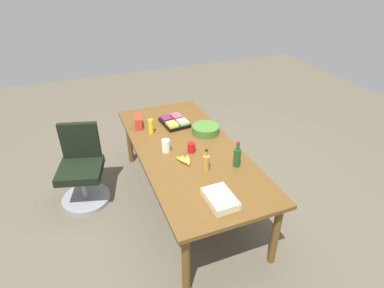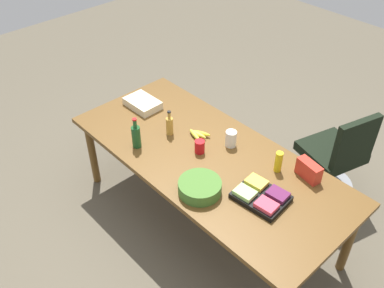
{
  "view_description": "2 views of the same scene",
  "coord_description": "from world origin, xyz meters",
  "px_view_note": "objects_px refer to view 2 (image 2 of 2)",
  "views": [
    {
      "loc": [
        -2.72,
        1.03,
        2.55
      ],
      "look_at": [
        -0.01,
        -0.05,
        0.79
      ],
      "focal_mm": 29.72,
      "sensor_mm": 36.0,
      "label": 1
    },
    {
      "loc": [
        1.81,
        -1.85,
        2.96
      ],
      "look_at": [
        -0.12,
        -0.06,
        0.83
      ],
      "focal_mm": 40.31,
      "sensor_mm": 36.0,
      "label": 2
    }
  ],
  "objects_px": {
    "chip_bag_red": "(309,170)",
    "mustard_bottle": "(278,162)",
    "mayo_jar": "(231,139)",
    "red_solo_cup": "(200,147)",
    "salad_bowl": "(200,187)",
    "fruit_platter": "(261,196)",
    "banana_bunch": "(198,134)",
    "dressing_bottle": "(170,125)",
    "conference_table": "(208,162)",
    "office_chair": "(333,161)",
    "wine_bottle": "(136,136)",
    "sheet_cake": "(143,103)"
  },
  "relations": [
    {
      "from": "conference_table",
      "to": "office_chair",
      "type": "relative_size",
      "value": 2.56
    },
    {
      "from": "red_solo_cup",
      "to": "office_chair",
      "type": "bearing_deg",
      "value": 61.85
    },
    {
      "from": "wine_bottle",
      "to": "mustard_bottle",
      "type": "bearing_deg",
      "value": 32.26
    },
    {
      "from": "salad_bowl",
      "to": "banana_bunch",
      "type": "height_order",
      "value": "salad_bowl"
    },
    {
      "from": "fruit_platter",
      "to": "salad_bowl",
      "type": "distance_m",
      "value": 0.44
    },
    {
      "from": "salad_bowl",
      "to": "chip_bag_red",
      "type": "bearing_deg",
      "value": 57.88
    },
    {
      "from": "conference_table",
      "to": "fruit_platter",
      "type": "height_order",
      "value": "fruit_platter"
    },
    {
      "from": "sheet_cake",
      "to": "red_solo_cup",
      "type": "bearing_deg",
      "value": -4.53
    },
    {
      "from": "dressing_bottle",
      "to": "salad_bowl",
      "type": "xyz_separation_m",
      "value": [
        0.67,
        -0.29,
        -0.04
      ]
    },
    {
      "from": "wine_bottle",
      "to": "office_chair",
      "type": "bearing_deg",
      "value": 55.33
    },
    {
      "from": "conference_table",
      "to": "fruit_platter",
      "type": "distance_m",
      "value": 0.6
    },
    {
      "from": "fruit_platter",
      "to": "mustard_bottle",
      "type": "relative_size",
      "value": 2.23
    },
    {
      "from": "mayo_jar",
      "to": "red_solo_cup",
      "type": "bearing_deg",
      "value": -114.29
    },
    {
      "from": "conference_table",
      "to": "dressing_bottle",
      "type": "xyz_separation_m",
      "value": [
        -0.43,
        -0.03,
        0.15
      ]
    },
    {
      "from": "banana_bunch",
      "to": "mustard_bottle",
      "type": "xyz_separation_m",
      "value": [
        0.72,
        0.16,
        0.06
      ]
    },
    {
      "from": "dressing_bottle",
      "to": "sheet_cake",
      "type": "distance_m",
      "value": 0.49
    },
    {
      "from": "wine_bottle",
      "to": "mayo_jar",
      "type": "bearing_deg",
      "value": 48.04
    },
    {
      "from": "conference_table",
      "to": "salad_bowl",
      "type": "distance_m",
      "value": 0.42
    },
    {
      "from": "salad_bowl",
      "to": "sheet_cake",
      "type": "height_order",
      "value": "salad_bowl"
    },
    {
      "from": "mayo_jar",
      "to": "sheet_cake",
      "type": "relative_size",
      "value": 0.43
    },
    {
      "from": "office_chair",
      "to": "sheet_cake",
      "type": "relative_size",
      "value": 2.9
    },
    {
      "from": "salad_bowl",
      "to": "conference_table",
      "type": "bearing_deg",
      "value": 126.97
    },
    {
      "from": "red_solo_cup",
      "to": "wine_bottle",
      "type": "height_order",
      "value": "wine_bottle"
    },
    {
      "from": "office_chair",
      "to": "dressing_bottle",
      "type": "xyz_separation_m",
      "value": [
        -0.95,
        -1.14,
        0.47
      ]
    },
    {
      "from": "chip_bag_red",
      "to": "mustard_bottle",
      "type": "bearing_deg",
      "value": -152.51
    },
    {
      "from": "sheet_cake",
      "to": "chip_bag_red",
      "type": "height_order",
      "value": "chip_bag_red"
    },
    {
      "from": "banana_bunch",
      "to": "chip_bag_red",
      "type": "distance_m",
      "value": 0.95
    },
    {
      "from": "fruit_platter",
      "to": "red_solo_cup",
      "type": "xyz_separation_m",
      "value": [
        -0.67,
        0.04,
        0.02
      ]
    },
    {
      "from": "conference_table",
      "to": "sheet_cake",
      "type": "height_order",
      "value": "sheet_cake"
    },
    {
      "from": "wine_bottle",
      "to": "dressing_bottle",
      "type": "bearing_deg",
      "value": 80.29
    },
    {
      "from": "mayo_jar",
      "to": "mustard_bottle",
      "type": "distance_m",
      "value": 0.45
    },
    {
      "from": "conference_table",
      "to": "mayo_jar",
      "type": "relative_size",
      "value": 17.27
    },
    {
      "from": "dressing_bottle",
      "to": "mayo_jar",
      "type": "bearing_deg",
      "value": 29.69
    },
    {
      "from": "mustard_bottle",
      "to": "chip_bag_red",
      "type": "relative_size",
      "value": 0.86
    },
    {
      "from": "red_solo_cup",
      "to": "salad_bowl",
      "type": "xyz_separation_m",
      "value": [
        0.32,
        -0.31,
        -0.01
      ]
    },
    {
      "from": "conference_table",
      "to": "red_solo_cup",
      "type": "bearing_deg",
      "value": -171.17
    },
    {
      "from": "mayo_jar",
      "to": "office_chair",
      "type": "bearing_deg",
      "value": 60.83
    },
    {
      "from": "office_chair",
      "to": "wine_bottle",
      "type": "height_order",
      "value": "wine_bottle"
    },
    {
      "from": "dressing_bottle",
      "to": "fruit_platter",
      "type": "relative_size",
      "value": 0.59
    },
    {
      "from": "conference_table",
      "to": "chip_bag_red",
      "type": "bearing_deg",
      "value": 28.93
    },
    {
      "from": "mayo_jar",
      "to": "chip_bag_red",
      "type": "distance_m",
      "value": 0.67
    },
    {
      "from": "fruit_platter",
      "to": "mustard_bottle",
      "type": "height_order",
      "value": "mustard_bottle"
    },
    {
      "from": "office_chair",
      "to": "fruit_platter",
      "type": "relative_size",
      "value": 2.41
    },
    {
      "from": "office_chair",
      "to": "mayo_jar",
      "type": "height_order",
      "value": "office_chair"
    },
    {
      "from": "mayo_jar",
      "to": "red_solo_cup",
      "type": "xyz_separation_m",
      "value": [
        -0.11,
        -0.24,
        -0.01
      ]
    },
    {
      "from": "office_chair",
      "to": "dressing_bottle",
      "type": "distance_m",
      "value": 1.55
    },
    {
      "from": "conference_table",
      "to": "red_solo_cup",
      "type": "height_order",
      "value": "red_solo_cup"
    },
    {
      "from": "dressing_bottle",
      "to": "sheet_cake",
      "type": "height_order",
      "value": "dressing_bottle"
    },
    {
      "from": "office_chair",
      "to": "sheet_cake",
      "type": "height_order",
      "value": "office_chair"
    },
    {
      "from": "conference_table",
      "to": "wine_bottle",
      "type": "height_order",
      "value": "wine_bottle"
    }
  ]
}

